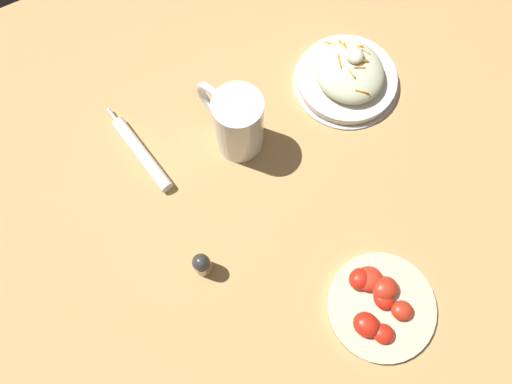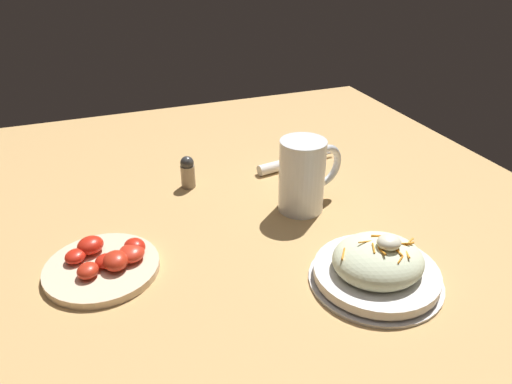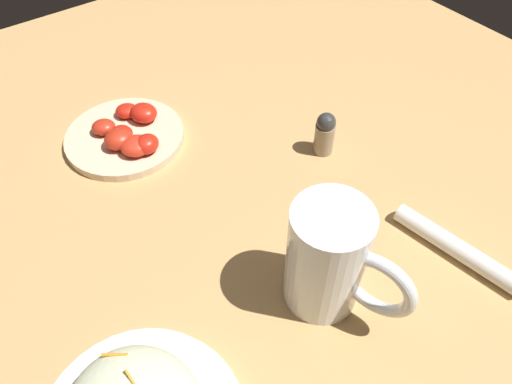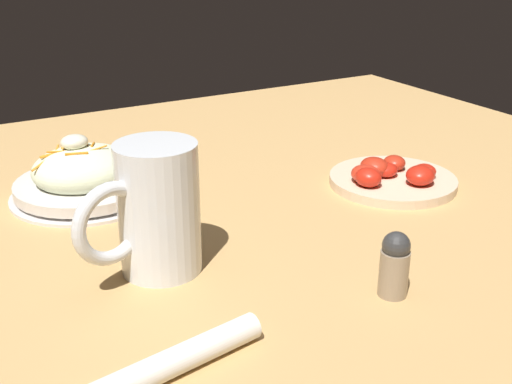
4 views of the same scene
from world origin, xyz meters
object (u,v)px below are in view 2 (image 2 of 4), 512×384
object	(u,v)px
salad_plate	(377,267)
napkin_roll	(292,162)
salt_shaker	(188,172)
beer_mug	(303,179)
tomato_plate	(105,263)

from	to	relation	value
salad_plate	napkin_roll	bearing A→B (deg)	83.45
salt_shaker	napkin_roll	bearing A→B (deg)	1.61
napkin_roll	salt_shaker	world-z (taller)	salt_shaker
beer_mug	tomato_plate	distance (m)	0.41
salad_plate	beer_mug	xyz separation A→B (m)	(-0.01, 0.26, 0.04)
tomato_plate	salad_plate	bearing A→B (deg)	-24.75
beer_mug	salt_shaker	xyz separation A→B (m)	(-0.20, 0.18, -0.03)
tomato_plate	napkin_roll	bearing A→B (deg)	28.31
salt_shaker	tomato_plate	bearing A→B (deg)	-130.35
tomato_plate	salt_shaker	bearing A→B (deg)	49.65
beer_mug	napkin_roll	size ratio (longest dim) A/B	0.72
tomato_plate	salt_shaker	distance (m)	0.32
napkin_roll	tomato_plate	world-z (taller)	tomato_plate
tomato_plate	salt_shaker	xyz separation A→B (m)	(0.21, 0.24, 0.02)
beer_mug	napkin_roll	xyz separation A→B (m)	(0.06, 0.18, -0.05)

